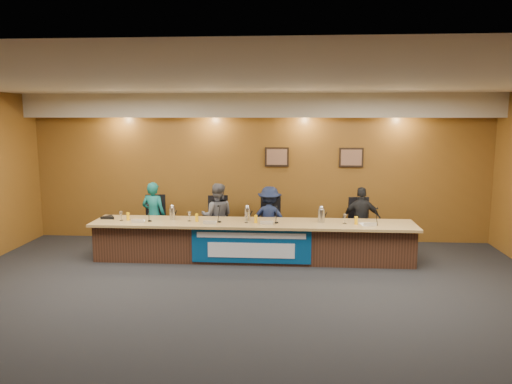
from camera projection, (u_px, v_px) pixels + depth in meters
floor at (240, 307)px, 7.24m from camera, size 10.00×10.00×0.00m
ceiling at (239, 82)px, 6.75m from camera, size 10.00×8.00×0.04m
wall_back at (259, 168)px, 10.93m from camera, size 10.00×0.04×3.20m
soffit at (258, 106)px, 10.48m from camera, size 10.00×0.50×0.50m
dais_body at (253, 242)px, 9.55m from camera, size 6.00×0.80×0.70m
dais_top at (253, 223)px, 9.44m from camera, size 6.10×0.95×0.05m
banner at (251, 246)px, 9.14m from camera, size 2.20×0.02×0.65m
banner_text_upper at (251, 236)px, 9.09m from camera, size 2.00×0.01×0.10m
banner_text_lower at (251, 250)px, 9.14m from camera, size 1.60×0.01×0.28m
wall_photo_left at (277, 157)px, 10.84m from camera, size 0.52×0.04×0.42m
wall_photo_right at (351, 157)px, 10.72m from camera, size 0.52×0.04×0.42m
panelist_a at (154, 215)px, 10.36m from camera, size 0.55×0.41×1.39m
panelist_b at (217, 216)px, 10.27m from camera, size 0.70×0.56×1.38m
panelist_c at (270, 219)px, 10.19m from camera, size 0.92×0.62×1.32m
panelist_d at (361, 220)px, 10.06m from camera, size 0.79×0.36×1.33m
office_chair_a at (155, 224)px, 10.49m from camera, size 0.56×0.56×0.08m
office_chair_b at (218, 225)px, 10.40m from camera, size 0.54×0.54×0.08m
office_chair_c at (270, 226)px, 10.32m from camera, size 0.50×0.50×0.08m
office_chair_d at (361, 227)px, 10.18m from camera, size 0.53×0.53×0.08m
nameplate_a at (138, 221)px, 9.35m from camera, size 0.24×0.08×0.10m
microphone_a at (150, 221)px, 9.49m from camera, size 0.07×0.07×0.02m
juice_glass_a at (128, 216)px, 9.59m from camera, size 0.06×0.06×0.15m
water_glass_a at (121, 216)px, 9.54m from camera, size 0.08×0.08×0.18m
nameplate_b at (209, 222)px, 9.23m from camera, size 0.24×0.08×0.10m
microphone_b at (219, 222)px, 9.42m from camera, size 0.07×0.07×0.02m
juice_glass_b at (197, 218)px, 9.47m from camera, size 0.06×0.06×0.15m
water_glass_b at (189, 217)px, 9.50m from camera, size 0.08×0.08×0.18m
nameplate_c at (267, 222)px, 9.20m from camera, size 0.24×0.08×0.10m
microphone_c at (276, 223)px, 9.34m from camera, size 0.07×0.07×0.02m
juice_glass_c at (256, 219)px, 9.35m from camera, size 0.06×0.06×0.15m
water_glass_c at (246, 218)px, 9.36m from camera, size 0.08×0.08×0.18m
nameplate_d at (370, 224)px, 9.06m from camera, size 0.24×0.08×0.10m
microphone_d at (376, 224)px, 9.18m from camera, size 0.07×0.07×0.02m
juice_glass_d at (356, 221)px, 9.22m from camera, size 0.06×0.06×0.15m
water_glass_d at (345, 219)px, 9.27m from camera, size 0.08×0.08×0.18m
carafe_left at (172, 214)px, 9.63m from camera, size 0.11×0.11×0.24m
carafe_mid at (247, 214)px, 9.53m from camera, size 0.11×0.11×0.25m
carafe_right at (321, 216)px, 9.38m from camera, size 0.13×0.13×0.26m
speakerphone at (109, 217)px, 9.75m from camera, size 0.32×0.32×0.05m
paper_stack at (367, 224)px, 9.22m from camera, size 0.26×0.33×0.01m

